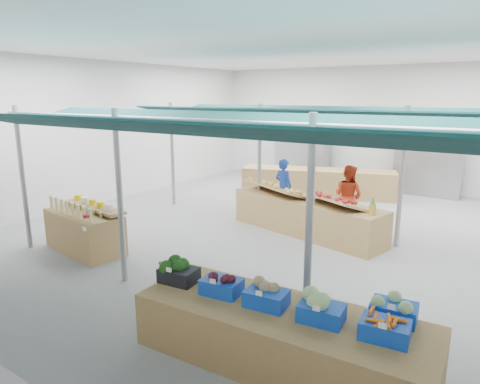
{
  "coord_description": "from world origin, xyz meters",
  "views": [
    {
      "loc": [
        4.64,
        -8.67,
        3.19
      ],
      "look_at": [
        -0.17,
        -1.6,
        1.26
      ],
      "focal_mm": 32.0,
      "sensor_mm": 36.0,
      "label": 1
    }
  ],
  "objects_px": {
    "veg_counter": "(281,336)",
    "vendor_right": "(348,196)",
    "bottle_shelf": "(86,230)",
    "crate_stack": "(351,341)",
    "fruit_counter": "(306,216)",
    "vendor_left": "(284,187)"
  },
  "relations": [
    {
      "from": "fruit_counter",
      "to": "crate_stack",
      "type": "xyz_separation_m",
      "value": [
        2.66,
        -4.29,
        -0.11
      ]
    },
    {
      "from": "bottle_shelf",
      "to": "vendor_right",
      "type": "distance_m",
      "value": 6.13
    },
    {
      "from": "bottle_shelf",
      "to": "vendor_left",
      "type": "height_order",
      "value": "vendor_left"
    },
    {
      "from": "veg_counter",
      "to": "fruit_counter",
      "type": "relative_size",
      "value": 0.93
    },
    {
      "from": "veg_counter",
      "to": "vendor_right",
      "type": "bearing_deg",
      "value": 99.45
    },
    {
      "from": "fruit_counter",
      "to": "vendor_right",
      "type": "height_order",
      "value": "vendor_right"
    },
    {
      "from": "veg_counter",
      "to": "crate_stack",
      "type": "distance_m",
      "value": 0.85
    },
    {
      "from": "bottle_shelf",
      "to": "crate_stack",
      "type": "height_order",
      "value": "bottle_shelf"
    },
    {
      "from": "crate_stack",
      "to": "vendor_right",
      "type": "xyz_separation_m",
      "value": [
        -2.06,
        5.39,
        0.47
      ]
    },
    {
      "from": "vendor_left",
      "to": "vendor_right",
      "type": "distance_m",
      "value": 1.8
    },
    {
      "from": "veg_counter",
      "to": "crate_stack",
      "type": "xyz_separation_m",
      "value": [
        0.71,
        0.45,
        -0.04
      ]
    },
    {
      "from": "crate_stack",
      "to": "vendor_left",
      "type": "distance_m",
      "value": 6.64
    },
    {
      "from": "fruit_counter",
      "to": "vendor_left",
      "type": "height_order",
      "value": "vendor_left"
    },
    {
      "from": "bottle_shelf",
      "to": "crate_stack",
      "type": "distance_m",
      "value": 5.99
    },
    {
      "from": "veg_counter",
      "to": "vendor_left",
      "type": "distance_m",
      "value": 6.65
    },
    {
      "from": "vendor_right",
      "to": "fruit_counter",
      "type": "bearing_deg",
      "value": 74.41
    },
    {
      "from": "fruit_counter",
      "to": "vendor_right",
      "type": "distance_m",
      "value": 1.3
    },
    {
      "from": "bottle_shelf",
      "to": "vendor_left",
      "type": "xyz_separation_m",
      "value": [
        2.09,
        4.72,
        0.32
      ]
    },
    {
      "from": "fruit_counter",
      "to": "vendor_right",
      "type": "relative_size",
      "value": 2.5
    },
    {
      "from": "crate_stack",
      "to": "fruit_counter",
      "type": "bearing_deg",
      "value": 121.81
    },
    {
      "from": "fruit_counter",
      "to": "bottle_shelf",
      "type": "bearing_deg",
      "value": -119.22
    },
    {
      "from": "bottle_shelf",
      "to": "vendor_right",
      "type": "bearing_deg",
      "value": 58.14
    }
  ]
}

